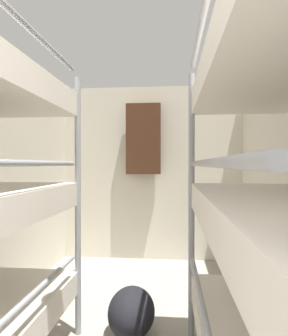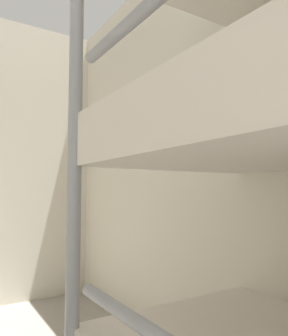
{
  "view_description": "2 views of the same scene",
  "coord_description": "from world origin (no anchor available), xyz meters",
  "views": [
    {
      "loc": [
        0.28,
        0.29,
        1.26
      ],
      "look_at": [
        -0.03,
        3.54,
        1.22
      ],
      "focal_mm": 32.0,
      "sensor_mm": 36.0,
      "label": 1
    },
    {
      "loc": [
        0.06,
        1.46,
        0.88
      ],
      "look_at": [
        0.7,
        2.49,
        0.96
      ],
      "focal_mm": 35.0,
      "sensor_mm": 36.0,
      "label": 2
    }
  ],
  "objects": []
}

